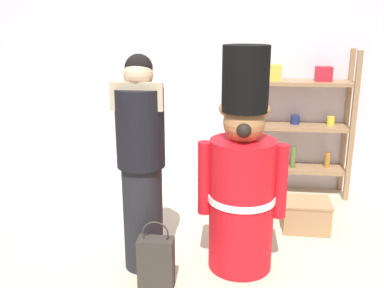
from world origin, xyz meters
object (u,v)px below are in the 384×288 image
(merchandise_shelf, at_px, (295,122))
(display_crate, at_px, (306,215))
(person_shopper, at_px, (141,164))
(teddy_bear_guard, at_px, (242,180))
(shopping_bag, at_px, (156,262))

(merchandise_shelf, distance_m, display_crate, 1.12)
(person_shopper, height_order, display_crate, person_shopper)
(teddy_bear_guard, bearing_deg, merchandise_shelf, 70.80)
(merchandise_shelf, distance_m, shopping_bag, 2.35)
(merchandise_shelf, relative_size, display_crate, 3.65)
(person_shopper, xyz_separation_m, shopping_bag, (0.15, -0.29, -0.65))
(merchandise_shelf, xyz_separation_m, teddy_bear_guard, (-0.55, -1.59, -0.09))
(teddy_bear_guard, distance_m, person_shopper, 0.76)
(shopping_bag, xyz_separation_m, display_crate, (1.19, 1.06, -0.06))
(merchandise_shelf, distance_m, teddy_bear_guard, 1.68)
(shopping_bag, relative_size, display_crate, 1.21)
(merchandise_shelf, height_order, shopping_bag, merchandise_shelf)
(display_crate, bearing_deg, merchandise_shelf, 92.67)
(display_crate, bearing_deg, teddy_bear_guard, -130.80)
(teddy_bear_guard, xyz_separation_m, display_crate, (0.60, 0.69, -0.58))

